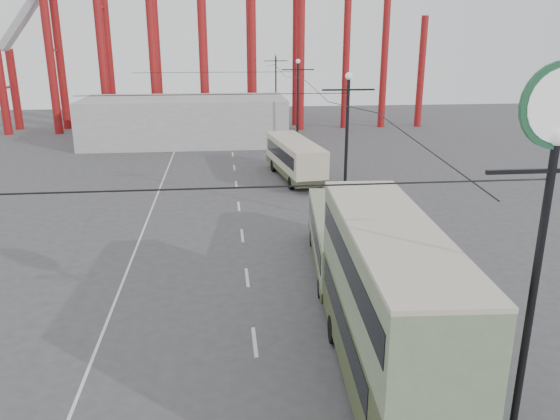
{
  "coord_description": "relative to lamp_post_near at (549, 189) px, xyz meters",
  "views": [
    {
      "loc": [
        -2.0,
        -14.61,
        11.24
      ],
      "look_at": [
        0.77,
        11.36,
        3.0
      ],
      "focal_mm": 35.0,
      "sensor_mm": 36.0,
      "label": 1
    }
  ],
  "objects": [
    {
      "name": "pedestrian",
      "position": [
        -2.66,
        13.18,
        -7.0
      ],
      "size": [
        0.73,
        0.59,
        1.72
      ],
      "primitive_type": "imported",
      "rotation": [
        0.0,
        0.0,
        3.46
      ],
      "color": "black",
      "rests_on": "ground"
    },
    {
      "name": "single_decker_cream",
      "position": [
        -1.67,
        32.4,
        -6.05
      ],
      "size": [
        3.94,
        10.57,
        3.21
      ],
      "rotation": [
        0.0,
        0.0,
        0.13
      ],
      "color": "beige",
      "rests_on": "ground"
    },
    {
      "name": "single_decker_green",
      "position": [
        -2.0,
        13.75,
        -6.26
      ],
      "size": [
        3.33,
        10.24,
        2.84
      ],
      "rotation": [
        0.0,
        0.0,
        -0.1
      ],
      "color": "#70805E",
      "rests_on": "ground"
    },
    {
      "name": "lamp_post_mid",
      "position": [
        0.0,
        21.0,
        -3.18
      ],
      "size": [
        3.2,
        0.44,
        9.32
      ],
      "color": "black",
      "rests_on": "ground"
    },
    {
      "name": "double_decker_bus",
      "position": [
        -2.54,
        3.6,
        -4.61
      ],
      "size": [
        3.35,
        10.95,
        5.81
      ],
      "rotation": [
        0.0,
        0.0,
        -0.06
      ],
      "color": "#3A4726",
      "rests_on": "ground"
    },
    {
      "name": "lamp_post_near",
      "position": [
        0.0,
        0.0,
        0.0
      ],
      "size": [
        3.2,
        0.44,
        10.8
      ],
      "color": "black",
      "rests_on": "ground"
    },
    {
      "name": "lamp_post_far",
      "position": [
        0.0,
        43.0,
        -3.18
      ],
      "size": [
        3.2,
        0.44,
        9.32
      ],
      "color": "black",
      "rests_on": "ground"
    },
    {
      "name": "ground",
      "position": [
        -5.6,
        3.0,
        -7.86
      ],
      "size": [
        160.0,
        160.0,
        0.0
      ],
      "primitive_type": "plane",
      "color": "#434345",
      "rests_on": "ground"
    },
    {
      "name": "lamp_post_distant",
      "position": [
        0.0,
        65.0,
        -3.18
      ],
      "size": [
        3.2,
        0.44,
        9.32
      ],
      "color": "black",
      "rests_on": "ground"
    },
    {
      "name": "fairground_shed",
      "position": [
        -11.6,
        50.0,
        -5.36
      ],
      "size": [
        22.0,
        10.0,
        5.0
      ],
      "primitive_type": "cube",
      "color": "#9A9A95",
      "rests_on": "ground"
    },
    {
      "name": "road_markings",
      "position": [
        -6.46,
        22.7,
        -7.86
      ],
      "size": [
        12.52,
        120.0,
        0.01
      ],
      "color": "silver",
      "rests_on": "ground"
    }
  ]
}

